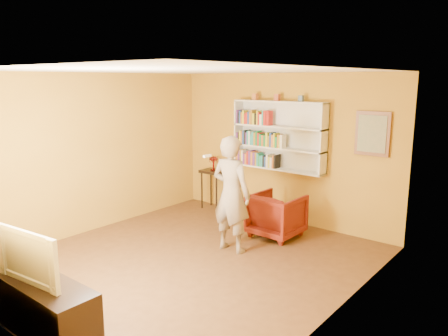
% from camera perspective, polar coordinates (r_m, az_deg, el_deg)
% --- Properties ---
extents(room_shell, '(5.30, 5.80, 2.88)m').
position_cam_1_polar(room_shell, '(6.15, -4.72, -3.33)').
color(room_shell, '#4A2E18').
rests_on(room_shell, ground).
extents(bookshelf, '(1.80, 0.29, 1.23)m').
position_cam_1_polar(bookshelf, '(7.92, 7.36, 4.22)').
color(bookshelf, silver).
rests_on(bookshelf, room_shell).
extents(books_row_lower, '(0.88, 0.19, 0.27)m').
position_cam_1_polar(books_row_lower, '(8.14, 4.34, 1.18)').
color(books_row_lower, '#B66524').
rests_on(books_row_lower, bookshelf).
extents(books_row_middle, '(1.01, 0.19, 0.27)m').
position_cam_1_polar(books_row_middle, '(8.04, 4.78, 3.79)').
color(books_row_middle, '#5B2B82').
rests_on(books_row_middle, bookshelf).
extents(books_row_upper, '(0.72, 0.19, 0.27)m').
position_cam_1_polar(books_row_upper, '(8.07, 4.02, 6.54)').
color(books_row_upper, '#5B2B82').
rests_on(books_row_upper, bookshelf).
extents(ornament_left, '(0.09, 0.09, 0.12)m').
position_cam_1_polar(ornament_left, '(8.10, 4.10, 9.27)').
color(ornament_left, '#B66634').
rests_on(ornament_left, bookshelf).
extents(ornament_centre, '(0.08, 0.08, 0.12)m').
position_cam_1_polar(ornament_centre, '(7.84, 6.97, 9.14)').
color(ornament_centre, '#A54D37').
rests_on(ornament_centre, bookshelf).
extents(ornament_right, '(0.08, 0.08, 0.10)m').
position_cam_1_polar(ornament_right, '(7.60, 10.04, 8.93)').
color(ornament_right, slate).
rests_on(ornament_right, bookshelf).
extents(framed_painting, '(0.55, 0.05, 0.70)m').
position_cam_1_polar(framed_painting, '(7.23, 18.82, 4.26)').
color(framed_painting, brown).
rests_on(framed_painting, room_shell).
extents(console_table, '(0.49, 0.37, 0.79)m').
position_cam_1_polar(console_table, '(8.80, -1.37, -1.16)').
color(console_table, black).
rests_on(console_table, ground).
extents(ruby_lustre, '(0.17, 0.18, 0.28)m').
position_cam_1_polar(ruby_lustre, '(8.73, -1.39, 1.03)').
color(ruby_lustre, maroon).
rests_on(ruby_lustre, console_table).
extents(armchair, '(0.79, 0.81, 0.73)m').
position_cam_1_polar(armchair, '(7.37, 6.88, -6.12)').
color(armchair, '#4B0A05').
rests_on(armchair, ground).
extents(person, '(0.67, 0.45, 1.78)m').
position_cam_1_polar(person, '(6.58, 0.96, -3.43)').
color(person, '#7C6D5B').
rests_on(person, ground).
extents(game_remote, '(0.04, 0.15, 0.04)m').
position_cam_1_polar(game_remote, '(6.47, -2.20, 1.59)').
color(game_remote, white).
rests_on(game_remote, person).
extents(tv_cabinet, '(1.57, 0.47, 0.56)m').
position_cam_1_polar(tv_cabinet, '(5.15, -22.94, -16.07)').
color(tv_cabinet, black).
rests_on(tv_cabinet, ground).
extents(television, '(0.98, 0.23, 0.56)m').
position_cam_1_polar(television, '(4.92, -23.46, -10.27)').
color(television, black).
rests_on(television, tv_cabinet).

